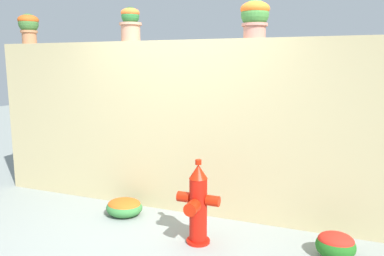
{
  "coord_description": "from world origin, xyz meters",
  "views": [
    {
      "loc": [
        1.8,
        -3.18,
        1.82
      ],
      "look_at": [
        0.15,
        0.95,
        1.07
      ],
      "focal_mm": 35.8,
      "sensor_mm": 36.0,
      "label": 1
    }
  ],
  "objects_px": {
    "potted_plant_0": "(29,25)",
    "fire_hydrant": "(198,205)",
    "potted_plant_1": "(130,22)",
    "flower_bush_left": "(336,244)",
    "flower_bush_right": "(124,207)",
    "potted_plant_2": "(255,16)"
  },
  "relations": [
    {
      "from": "potted_plant_0",
      "to": "fire_hydrant",
      "type": "height_order",
      "value": "potted_plant_0"
    },
    {
      "from": "potted_plant_1",
      "to": "flower_bush_left",
      "type": "relative_size",
      "value": 1.15
    },
    {
      "from": "flower_bush_right",
      "to": "potted_plant_2",
      "type": "bearing_deg",
      "value": 19.77
    },
    {
      "from": "potted_plant_0",
      "to": "flower_bush_left",
      "type": "bearing_deg",
      "value": -8.81
    },
    {
      "from": "potted_plant_2",
      "to": "potted_plant_0",
      "type": "bearing_deg",
      "value": -179.86
    },
    {
      "from": "potted_plant_2",
      "to": "flower_bush_left",
      "type": "height_order",
      "value": "potted_plant_2"
    },
    {
      "from": "flower_bush_right",
      "to": "flower_bush_left",
      "type": "bearing_deg",
      "value": -3.48
    },
    {
      "from": "fire_hydrant",
      "to": "flower_bush_right",
      "type": "distance_m",
      "value": 1.18
    },
    {
      "from": "potted_plant_0",
      "to": "potted_plant_1",
      "type": "distance_m",
      "value": 1.65
    },
    {
      "from": "fire_hydrant",
      "to": "flower_bush_left",
      "type": "distance_m",
      "value": 1.36
    },
    {
      "from": "potted_plant_2",
      "to": "flower_bush_right",
      "type": "distance_m",
      "value": 2.7
    },
    {
      "from": "potted_plant_0",
      "to": "flower_bush_left",
      "type": "relative_size",
      "value": 1.14
    },
    {
      "from": "flower_bush_left",
      "to": "flower_bush_right",
      "type": "relative_size",
      "value": 0.82
    },
    {
      "from": "fire_hydrant",
      "to": "flower_bush_left",
      "type": "height_order",
      "value": "fire_hydrant"
    },
    {
      "from": "potted_plant_0",
      "to": "flower_bush_right",
      "type": "relative_size",
      "value": 0.94
    },
    {
      "from": "potted_plant_2",
      "to": "flower_bush_right",
      "type": "relative_size",
      "value": 0.93
    },
    {
      "from": "fire_hydrant",
      "to": "flower_bush_right",
      "type": "bearing_deg",
      "value": 162.31
    },
    {
      "from": "fire_hydrant",
      "to": "potted_plant_1",
      "type": "bearing_deg",
      "value": 145.23
    },
    {
      "from": "fire_hydrant",
      "to": "flower_bush_left",
      "type": "xyz_separation_m",
      "value": [
        1.32,
        0.2,
        -0.27
      ]
    },
    {
      "from": "potted_plant_0",
      "to": "potted_plant_1",
      "type": "relative_size",
      "value": 0.99
    },
    {
      "from": "potted_plant_1",
      "to": "fire_hydrant",
      "type": "height_order",
      "value": "potted_plant_1"
    },
    {
      "from": "potted_plant_1",
      "to": "flower_bush_left",
      "type": "xyz_separation_m",
      "value": [
        2.56,
        -0.66,
        -2.19
      ]
    }
  ]
}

